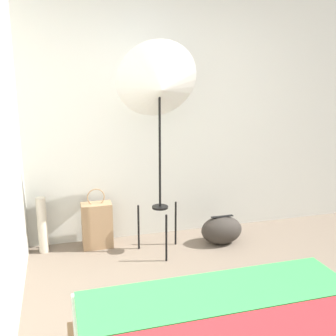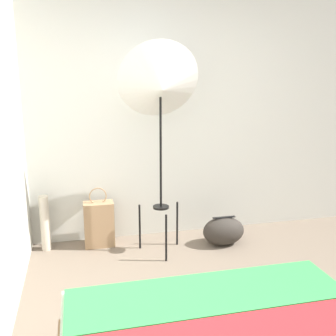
# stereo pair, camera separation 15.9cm
# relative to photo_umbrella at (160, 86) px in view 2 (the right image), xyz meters

# --- Properties ---
(wall_back) EXTENTS (8.00, 0.05, 2.60)m
(wall_back) POSITION_rel_photo_umbrella_xyz_m (0.05, 0.48, -0.31)
(wall_back) COLOR beige
(wall_back) RESTS_ON ground_plane
(wall_side_left) EXTENTS (0.05, 8.00, 2.60)m
(wall_side_left) POSITION_rel_photo_umbrella_xyz_m (-1.28, -0.56, -0.31)
(wall_side_left) COLOR beige
(wall_side_left) RESTS_ON ground_plane
(photo_umbrella) EXTENTS (0.77, 0.52, 2.02)m
(photo_umbrella) POSITION_rel_photo_umbrella_xyz_m (0.00, 0.00, 0.00)
(photo_umbrella) COLOR black
(photo_umbrella) RESTS_ON ground_plane
(tote_bag) EXTENTS (0.30, 0.18, 0.62)m
(tote_bag) POSITION_rel_photo_umbrella_xyz_m (-0.59, 0.28, -1.37)
(tote_bag) COLOR #9E7A56
(tote_bag) RESTS_ON ground_plane
(duffel_bag) EXTENTS (0.43, 0.29, 0.30)m
(duffel_bag) POSITION_rel_photo_umbrella_xyz_m (0.66, 0.01, -1.46)
(duffel_bag) COLOR #332D28
(duffel_bag) RESTS_ON ground_plane
(paper_roll) EXTENTS (0.09, 0.09, 0.56)m
(paper_roll) POSITION_rel_photo_umbrella_xyz_m (-1.11, 0.30, -1.33)
(paper_roll) COLOR beige
(paper_roll) RESTS_ON ground_plane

